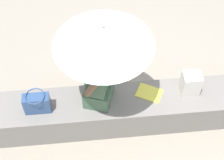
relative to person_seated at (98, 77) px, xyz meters
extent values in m
plane|color=#9E9384|center=(-0.29, 0.04, -0.83)|extent=(14.00, 14.00, 0.00)
cube|color=gray|center=(-0.29, 0.04, -0.61)|extent=(3.02, 0.49, 0.44)
cube|color=#47664C|center=(0.00, 0.00, -0.28)|extent=(0.37, 0.41, 0.22)
cube|color=#47664C|center=(0.00, 0.00, 0.07)|extent=(0.29, 0.37, 0.48)
sphere|color=brown|center=(0.00, 0.00, 0.41)|extent=(0.20, 0.20, 0.20)
cylinder|color=brown|center=(0.06, 0.19, 0.10)|extent=(0.21, 0.13, 0.32)
cylinder|color=brown|center=(-0.06, -0.19, 0.10)|extent=(0.21, 0.13, 0.32)
cylinder|color=#B7B7BC|center=(-0.07, 0.04, 0.18)|extent=(0.02, 0.02, 1.13)
cone|color=silver|center=(-0.07, 0.04, 0.64)|extent=(0.95, 0.95, 0.21)
sphere|color=#B7B7BC|center=(-0.07, 0.04, 0.76)|extent=(0.03, 0.03, 0.03)
cube|color=silver|center=(-1.03, 0.00, -0.24)|extent=(0.21, 0.17, 0.29)
torus|color=silver|center=(-1.03, 0.00, -0.08)|extent=(0.16, 0.16, 0.01)
cube|color=#335184|center=(0.67, 0.09, -0.26)|extent=(0.28, 0.12, 0.25)
torus|color=#335184|center=(0.67, 0.09, -0.12)|extent=(0.21, 0.21, 0.01)
cube|color=#EAE04C|center=(-0.58, -0.01, -0.38)|extent=(0.34, 0.31, 0.01)
camera|label=1|loc=(0.07, 2.27, 2.90)|focal=56.83mm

